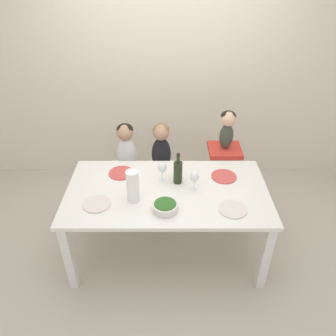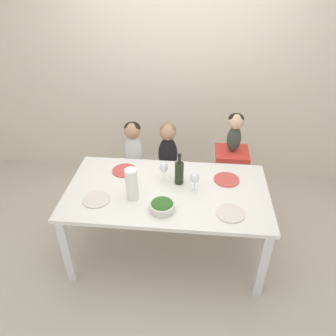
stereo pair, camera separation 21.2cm
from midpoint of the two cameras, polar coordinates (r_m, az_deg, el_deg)
name	(u,v)px [view 1 (the left image)]	position (r m, az deg, el deg)	size (l,w,h in m)	color
ground_plane	(168,250)	(3.31, -1.89, -14.10)	(14.00, 14.00, 0.00)	#BCB2A3
wall_back	(168,68)	(3.83, -1.59, 16.99)	(10.00, 0.06, 2.70)	beige
dining_table	(168,198)	(2.86, -2.13, -5.34)	(1.73, 0.93, 0.74)	white
chair_far_left	(129,175)	(3.64, -8.43, -1.33)	(0.40, 0.38, 0.46)	silver
chair_far_center	(162,175)	(3.60, -2.67, -1.35)	(0.40, 0.38, 0.46)	silver
chair_right_highchair	(224,162)	(3.53, 8.11, 1.05)	(0.34, 0.32, 0.73)	silver
person_child_left	(127,145)	(3.44, -8.94, 3.88)	(0.20, 0.18, 0.54)	silver
person_child_center	(162,145)	(3.40, -2.83, 3.92)	(0.20, 0.18, 0.54)	black
person_baby_right	(228,126)	(3.33, 8.68, 7.25)	(0.15, 0.16, 0.41)	#3D4238
wine_bottle	(179,172)	(2.83, -0.26, -0.70)	(0.08, 0.08, 0.29)	#232D19
paper_towel_roll	(134,186)	(2.64, -8.30, -3.21)	(0.10, 0.10, 0.28)	white
wine_glass_near	(195,177)	(2.73, 2.59, -1.61)	(0.08, 0.08, 0.19)	white
wine_glass_far	(163,168)	(2.85, -3.00, 0.00)	(0.08, 0.08, 0.19)	white
salad_bowl_large	(166,206)	(2.58, -2.74, -6.68)	(0.20, 0.20, 0.09)	silver
dinner_plate_front_left	(98,204)	(2.74, -14.30, -6.10)	(0.23, 0.23, 0.01)	silver
dinner_plate_back_left	(122,173)	(3.05, -9.98, -0.89)	(0.23, 0.23, 0.01)	#D14C47
dinner_plate_back_right	(225,177)	(2.98, 7.87, -1.53)	(0.23, 0.23, 0.01)	#D14C47
dinner_plate_front_right	(233,209)	(2.63, 9.07, -7.19)	(0.23, 0.23, 0.01)	silver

